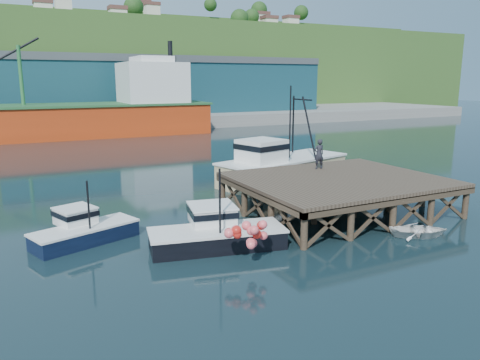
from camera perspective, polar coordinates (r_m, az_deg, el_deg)
ground at (r=26.97m, az=2.46°, el=-5.22°), size 300.00×300.00×0.00m
wharf at (r=29.33m, az=12.10°, el=-0.14°), size 12.00×10.00×2.62m
far_quay at (r=93.57m, az=-19.08°, el=7.18°), size 160.00×40.00×2.00m
warehouse_mid at (r=88.36m, az=-18.87°, el=10.52°), size 28.00×16.00×9.00m
warehouse_right at (r=97.28m, az=-0.78°, el=11.25°), size 30.00×16.00×9.00m
cargo_ship at (r=70.73m, az=-23.53°, el=7.32°), size 55.50×10.00×13.75m
hillside at (r=123.13m, az=-21.41°, el=12.72°), size 220.00×50.00×22.00m
boat_navy at (r=24.99m, az=-18.62°, el=-5.71°), size 5.56×3.77×3.27m
boat_black at (r=23.11m, az=-2.93°, el=-6.29°), size 6.91×5.74×4.06m
trawler at (r=37.23m, az=5.03°, el=2.08°), size 12.00×6.95×7.59m
dinghy at (r=26.35m, az=21.00°, el=-5.76°), size 3.59×3.20×0.61m
dockworker at (r=31.99m, az=9.60°, el=3.15°), size 0.76×0.52×2.02m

